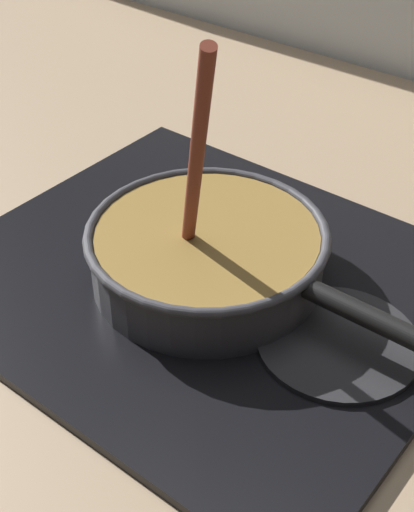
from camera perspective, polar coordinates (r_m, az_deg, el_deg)
The scene contains 5 objects.
ground at distance 0.80m, azimuth -8.10°, elevation -6.56°, with size 2.40×1.60×0.04m, color #9E8466.
hob_plate at distance 0.82m, azimuth 0.00°, elevation -2.03°, with size 0.56×0.48×0.01m, color black.
burner_ring at distance 0.82m, azimuth 0.00°, elevation -1.49°, with size 0.16×0.16×0.01m, color #592D0C.
spare_burner at distance 0.75m, azimuth 10.22°, elevation -6.62°, with size 0.17×0.17×0.01m, color #262628.
cooking_pan at distance 0.80m, azimuth 0.09°, elevation 0.25°, with size 0.42×0.27×0.31m.
Camera 1 is at (0.44, -0.37, 0.53)m, focal length 51.06 mm.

